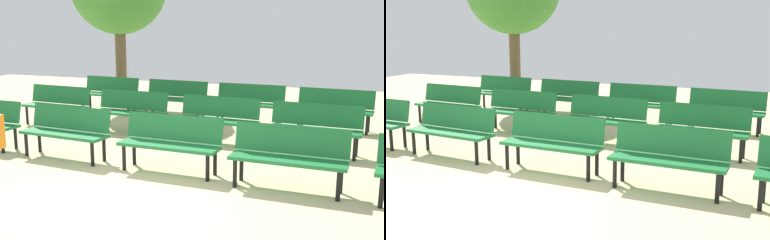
# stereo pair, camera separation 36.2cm
# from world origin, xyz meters

# --- Properties ---
(ground_plane) EXTENTS (24.21, 24.21, 0.00)m
(ground_plane) POSITION_xyz_m (0.00, 0.00, 0.00)
(ground_plane) COLOR beige
(bench_r0_c1) EXTENTS (1.63, 0.61, 0.87)m
(bench_r0_c1) POSITION_xyz_m (-1.82, 1.69, 0.50)
(bench_r0_c1) COLOR #1E7238
(bench_r0_c1) RESTS_ON ground_plane
(bench_r0_c2) EXTENTS (1.62, 0.54, 0.87)m
(bench_r0_c2) POSITION_xyz_m (0.15, 1.60, 0.50)
(bench_r0_c2) COLOR #1E7238
(bench_r0_c2) RESTS_ON ground_plane
(bench_r0_c3) EXTENTS (1.62, 0.54, 0.87)m
(bench_r0_c3) POSITION_xyz_m (1.98, 1.45, 0.50)
(bench_r0_c3) COLOR #1E7238
(bench_r0_c3) RESTS_ON ground_plane
(bench_r1_c0) EXTENTS (1.63, 0.60, 0.87)m
(bench_r1_c0) POSITION_xyz_m (-3.60, 3.90, 0.50)
(bench_r1_c0) COLOR #1E7238
(bench_r1_c0) RESTS_ON ground_plane
(bench_r1_c1) EXTENTS (1.63, 0.58, 0.87)m
(bench_r1_c1) POSITION_xyz_m (-1.68, 3.76, 0.50)
(bench_r1_c1) COLOR #1E7238
(bench_r1_c1) RESTS_ON ground_plane
(bench_r1_c2) EXTENTS (1.63, 0.61, 0.87)m
(bench_r1_c2) POSITION_xyz_m (0.27, 3.66, 0.50)
(bench_r1_c2) COLOR #1E7238
(bench_r1_c2) RESTS_ON ground_plane
(bench_r1_c3) EXTENTS (1.63, 0.57, 0.87)m
(bench_r1_c3) POSITION_xyz_m (2.12, 3.46, 0.50)
(bench_r1_c3) COLOR #1E7238
(bench_r1_c3) RESTS_ON ground_plane
(bench_r2_c0) EXTENTS (1.63, 0.59, 0.87)m
(bench_r2_c0) POSITION_xyz_m (-3.42, 5.91, 0.50)
(bench_r2_c0) COLOR #1E7238
(bench_r2_c0) RESTS_ON ground_plane
(bench_r2_c1) EXTENTS (1.63, 0.58, 0.87)m
(bench_r2_c1) POSITION_xyz_m (-1.50, 5.79, 0.50)
(bench_r2_c1) COLOR #1E7238
(bench_r2_c1) RESTS_ON ground_plane
(bench_r2_c2) EXTENTS (1.62, 0.54, 0.87)m
(bench_r2_c2) POSITION_xyz_m (0.40, 5.70, 0.50)
(bench_r2_c2) COLOR #1E7238
(bench_r2_c2) RESTS_ON ground_plane
(bench_r2_c3) EXTENTS (1.63, 0.61, 0.87)m
(bench_r2_c3) POSITION_xyz_m (2.30, 5.54, 0.50)
(bench_r2_c3) COLOR #1E7238
(bench_r2_c3) RESTS_ON ground_plane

